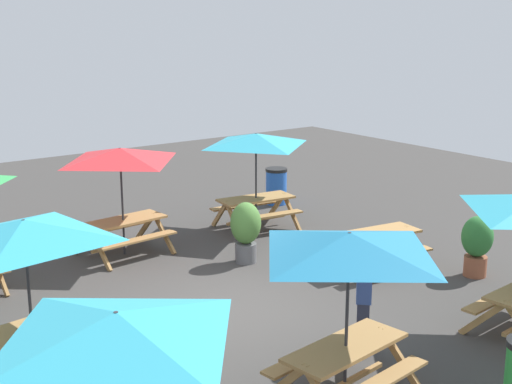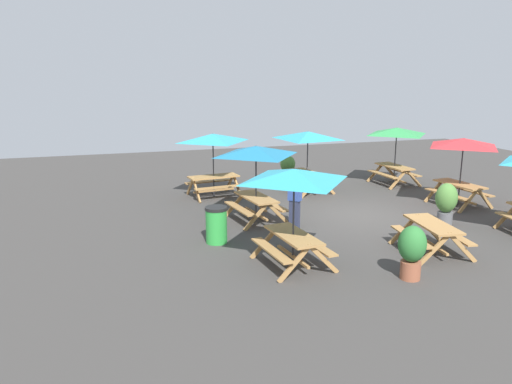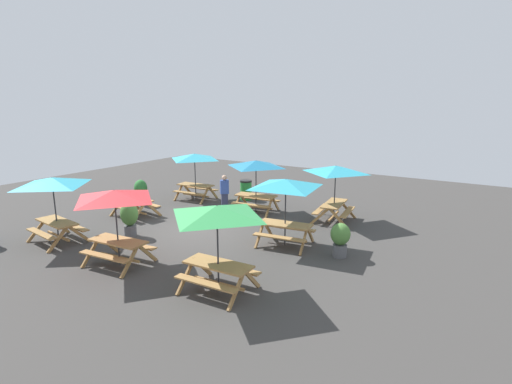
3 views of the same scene
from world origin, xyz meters
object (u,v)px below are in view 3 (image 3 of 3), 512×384
(picnic_table_2, at_px, (53,186))
(picnic_table_6, at_px, (115,200))
(picnic_table_0, at_px, (256,168))
(potted_plant_2, at_px, (129,217))
(person_standing, at_px, (225,193))
(trash_bin_green, at_px, (246,190))
(picnic_table_7, at_px, (286,188))
(potted_plant_1, at_px, (141,191))
(picnic_table_4, at_px, (336,173))
(picnic_table_1, at_px, (217,217))
(picnic_table_5, at_px, (135,203))
(picnic_table_3, at_px, (195,160))
(potted_plant_0, at_px, (340,238))

(picnic_table_2, xyz_separation_m, picnic_table_6, (3.38, -0.15, 0.00))
(picnic_table_0, bearing_deg, potted_plant_2, -119.77)
(potted_plant_2, height_order, person_standing, person_standing)
(picnic_table_2, distance_m, trash_bin_green, 8.97)
(trash_bin_green, bearing_deg, picnic_table_6, -81.74)
(picnic_table_7, bearing_deg, person_standing, 144.28)
(picnic_table_6, xyz_separation_m, potted_plant_1, (-4.90, 5.27, -1.31))
(potted_plant_1, height_order, person_standing, person_standing)
(picnic_table_4, height_order, potted_plant_2, picnic_table_4)
(picnic_table_0, height_order, potted_plant_2, picnic_table_0)
(picnic_table_1, xyz_separation_m, picnic_table_7, (-0.17, 3.91, 0.00))
(potted_plant_2, bearing_deg, picnic_table_5, 134.98)
(picnic_table_4, bearing_deg, potted_plant_1, 97.92)
(picnic_table_6, relative_size, potted_plant_2, 1.84)
(picnic_table_3, xyz_separation_m, potted_plant_0, (8.76, -3.28, -1.36))
(picnic_table_3, xyz_separation_m, picnic_table_5, (-0.25, -3.62, -1.43))
(picnic_table_2, distance_m, potted_plant_2, 2.71)
(picnic_table_5, bearing_deg, picnic_table_7, 10.48)
(picnic_table_0, xyz_separation_m, picnic_table_6, (-0.35, -7.13, 0.00))
(picnic_table_7, bearing_deg, picnic_table_3, 146.12)
(picnic_table_6, relative_size, person_standing, 1.40)
(potted_plant_0, bearing_deg, picnic_table_7, -179.46)
(picnic_table_0, xyz_separation_m, picnic_table_3, (-3.74, 0.29, 0.00))
(picnic_table_3, relative_size, potted_plant_2, 1.84)
(picnic_table_1, distance_m, picnic_table_6, 3.60)
(picnic_table_7, relative_size, potted_plant_0, 2.56)
(picnic_table_7, xyz_separation_m, potted_plant_1, (-8.32, 1.15, -1.31))
(picnic_table_6, relative_size, potted_plant_0, 2.13)
(trash_bin_green, bearing_deg, potted_plant_2, -94.36)
(picnic_table_5, relative_size, potted_plant_2, 1.55)
(picnic_table_4, height_order, picnic_table_7, same)
(picnic_table_1, xyz_separation_m, trash_bin_green, (-4.86, 8.53, -1.49))
(picnic_table_7, height_order, trash_bin_green, picnic_table_7)
(person_standing, bearing_deg, potted_plant_0, -64.92)
(picnic_table_3, xyz_separation_m, picnic_table_4, (7.17, 0.23, 0.00))
(picnic_table_2, relative_size, potted_plant_1, 1.94)
(picnic_table_0, bearing_deg, potted_plant_1, -167.89)
(picnic_table_3, bearing_deg, potted_plant_1, -130.23)
(picnic_table_7, height_order, person_standing, picnic_table_7)
(picnic_table_0, height_order, picnic_table_2, same)
(picnic_table_3, distance_m, person_standing, 3.04)
(picnic_table_0, distance_m, trash_bin_green, 2.73)
(picnic_table_4, relative_size, trash_bin_green, 2.38)
(picnic_table_1, bearing_deg, trash_bin_green, 116.98)
(picnic_table_6, bearing_deg, picnic_table_5, 128.29)
(picnic_table_4, distance_m, potted_plant_1, 9.10)
(picnic_table_2, xyz_separation_m, person_standing, (2.61, 6.17, -1.10))
(potted_plant_0, height_order, potted_plant_2, potted_plant_2)
(trash_bin_green, height_order, potted_plant_2, potted_plant_2)
(potted_plant_1, bearing_deg, trash_bin_green, 43.71)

